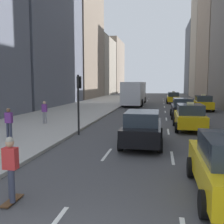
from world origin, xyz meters
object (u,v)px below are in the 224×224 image
Objects in this scene: city_bus at (135,92)px; pedestrian_far_walking at (45,111)px; taxi_second at (190,117)px; taxi_third at (203,103)px; sedan_silver_behind at (142,128)px; sedan_black_near at (182,108)px; traffic_light_pole at (79,95)px; taxi_lead at (173,98)px; skateboarder at (11,167)px; pedestrian_mid_block at (9,122)px.

city_bus is 20.34m from pedestrian_far_walking.
taxi_third is at bearing 77.80° from taxi_second.
sedan_silver_behind is (-2.80, -4.99, -0.00)m from taxi_second.
sedan_black_near is 11.29m from traffic_light_pole.
traffic_light_pole is (-9.55, -15.90, 1.53)m from taxi_third.
taxi_lead is 27.41m from traffic_light_pole.
taxi_third is 7.52m from sedan_black_near.
taxi_second is 10.31m from pedestrian_far_walking.
skateboarder is at bearing -115.38° from taxi_second.
traffic_light_pole is at bearing 152.66° from sedan_silver_behind.
taxi_second is 13.30m from skateboarder.
taxi_third reaches higher than pedestrian_far_walking.
pedestrian_far_walking reaches higher than sedan_silver_behind.
city_bus is (-5.61, 19.71, 0.91)m from taxi_second.
city_bus reaches higher than skateboarder.
pedestrian_mid_block is at bearing -84.71° from pedestrian_far_walking.
taxi_second is 2.52× the size of skateboarder.
taxi_lead is 2.52× the size of skateboarder.
pedestrian_far_walking is (-10.31, -23.64, 0.19)m from taxi_lead.
city_bus is 7.04× the size of pedestrian_mid_block.
traffic_light_pole reaches higher than taxi_second.
taxi_third is 1.22× the size of traffic_light_pole.
sedan_black_near is at bearing -90.00° from taxi_lead.
traffic_light_pole is at bearing -38.95° from pedestrian_far_walking.
sedan_silver_behind is at bearing -104.33° from sedan_black_near.
pedestrian_mid_block reaches higher than sedan_black_near.
traffic_light_pole is (-3.95, 2.04, 1.53)m from sedan_silver_behind.
taxi_second is at bearing -90.00° from taxi_lead.
city_bus reaches higher than taxi_third.
traffic_light_pole reaches higher than sedan_silver_behind.
sedan_silver_behind is 2.75× the size of pedestrian_mid_block.
taxi_lead reaches higher than pedestrian_mid_block.
pedestrian_mid_block is (-12.60, -18.46, 0.19)m from taxi_third.
city_bus is at bearing 96.50° from sedan_silver_behind.
pedestrian_mid_block is (-4.10, 6.51, 0.10)m from skateboarder.
traffic_light_pole reaches higher than taxi_lead.
pedestrian_far_walking is at bearing 141.05° from traffic_light_pole.
sedan_black_near is 11.31m from sedan_silver_behind.
traffic_light_pole is (3.05, 2.55, 1.34)m from pedestrian_mid_block.
sedan_black_near is (-2.80, -6.98, 0.02)m from taxi_third.
city_bus is at bearing -145.47° from taxi_lead.
taxi_second is 2.67× the size of pedestrian_far_walking.
taxi_third is 2.52× the size of skateboarder.
city_bus is 3.23× the size of traffic_light_pole.
taxi_second is (0.00, -23.57, 0.00)m from taxi_lead.
pedestrian_mid_block reaches higher than skateboarder.
pedestrian_far_walking is at bearing -149.61° from sedan_black_near.
taxi_lead is 0.38× the size of city_bus.
sedan_silver_behind is 2.60× the size of skateboarder.
pedestrian_mid_block is at bearing -130.51° from sedan_black_near.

